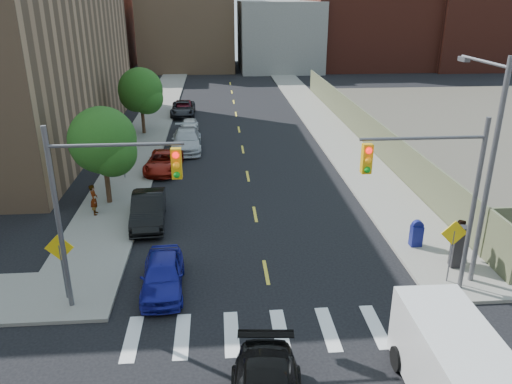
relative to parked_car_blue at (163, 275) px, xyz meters
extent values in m
cube|color=gray|center=(-3.55, 34.50, -0.61)|extent=(3.50, 73.00, 0.15)
cube|color=gray|center=(11.95, 34.50, -0.61)|extent=(3.50, 73.00, 0.15)
cube|color=#676E4D|center=(13.80, 21.00, 0.56)|extent=(0.12, 44.00, 2.50)
cube|color=#592319|center=(-17.80, 63.00, 5.31)|extent=(14.00, 18.00, 12.00)
cube|color=#8C6B4C|center=(-1.80, 65.00, 6.81)|extent=(14.00, 16.00, 15.00)
cube|color=gray|center=(12.20, 63.00, 4.31)|extent=(12.00, 16.00, 10.00)
cube|color=#592319|center=(26.20, 65.00, 7.31)|extent=(18.00, 18.00, 16.00)
cube|color=#592319|center=(42.20, 63.00, 8.31)|extent=(14.00, 16.00, 18.00)
cylinder|color=#59595E|center=(-3.30, -1.00, 2.81)|extent=(0.18, 0.18, 7.00)
cylinder|color=#59595E|center=(-1.05, -1.00, 5.61)|extent=(4.50, 0.12, 0.12)
cube|color=#E5A50C|center=(0.90, -1.00, 4.91)|extent=(0.35, 0.30, 1.05)
cylinder|color=#59595E|center=(11.70, -1.00, 2.81)|extent=(0.18, 0.18, 7.00)
cylinder|color=#59595E|center=(9.45, -1.00, 5.61)|extent=(4.50, 0.12, 0.12)
cube|color=#E5A50C|center=(7.50, -1.00, 4.91)|extent=(0.35, 0.30, 1.05)
cylinder|color=#59595E|center=(12.40, -0.50, 3.81)|extent=(0.20, 0.20, 9.00)
cylinder|color=#59595E|center=(12.40, 1.20, 7.91)|extent=(0.12, 3.50, 0.12)
cube|color=#59595E|center=(12.40, 2.80, 7.81)|extent=(0.25, 0.60, 0.18)
cylinder|color=#59595E|center=(-3.60, -0.50, 0.51)|extent=(0.06, 0.06, 2.40)
cube|color=yellow|center=(-3.60, -0.50, 1.61)|extent=(1.06, 0.04, 1.06)
cylinder|color=#59595E|center=(11.40, -0.50, 0.51)|extent=(0.06, 0.06, 2.40)
cube|color=yellow|center=(11.40, -0.50, 1.61)|extent=(1.06, 0.04, 1.06)
cylinder|color=#59595E|center=(-3.60, 13.00, 0.51)|extent=(0.06, 0.06, 2.40)
cube|color=yellow|center=(-3.60, 13.00, 1.61)|extent=(1.06, 0.04, 1.06)
cylinder|color=#332114|center=(-3.80, 9.00, 0.63)|extent=(0.28, 0.28, 2.64)
sphere|color=#224814|center=(-3.80, 9.00, 3.03)|extent=(3.60, 3.60, 3.60)
sphere|color=#224814|center=(-3.30, 8.70, 2.43)|extent=(2.64, 2.64, 2.64)
sphere|color=#224814|center=(-4.20, 9.40, 2.61)|extent=(2.88, 2.88, 2.88)
cylinder|color=#332114|center=(-3.80, 24.00, 0.63)|extent=(0.28, 0.28, 2.64)
sphere|color=#224814|center=(-3.80, 24.00, 3.03)|extent=(3.60, 3.60, 3.60)
sphere|color=#224814|center=(-3.30, 23.70, 2.43)|extent=(2.64, 2.64, 2.64)
sphere|color=#224814|center=(-4.20, 24.40, 2.61)|extent=(2.88, 2.88, 2.88)
imported|color=navy|center=(0.00, 0.00, 0.00)|extent=(1.77, 4.10, 1.38)
imported|color=black|center=(-1.30, 6.35, 0.07)|extent=(1.89, 4.71, 1.52)
imported|color=maroon|center=(-1.30, 14.52, -0.05)|extent=(2.48, 4.75, 1.28)
imported|color=#AFB4B8|center=(0.00, 19.24, 0.08)|extent=(2.34, 5.38, 1.54)
imported|color=white|center=(0.00, 24.04, -0.07)|extent=(1.54, 3.64, 1.23)
imported|color=#450D16|center=(-0.86, 31.33, -0.04)|extent=(1.75, 4.03, 1.29)
imported|color=black|center=(-0.92, 30.82, -0.01)|extent=(2.27, 4.88, 1.35)
cube|color=silver|center=(8.70, -6.87, 0.59)|extent=(2.12, 5.36, 2.26)
cube|color=black|center=(8.72, -4.82, 0.90)|extent=(1.91, 1.25, 0.92)
cylinder|color=black|center=(7.75, -5.12, -0.33)|extent=(0.30, 0.78, 0.78)
cylinder|color=black|center=(9.70, -5.14, -0.33)|extent=(0.30, 0.78, 0.78)
cube|color=navy|center=(11.28, 2.59, -0.04)|extent=(0.53, 0.41, 0.99)
cylinder|color=navy|center=(11.28, 2.59, 0.47)|extent=(0.51, 0.25, 0.51)
cube|color=black|center=(12.30, 0.62, 0.39)|extent=(0.60, 0.51, 1.85)
imported|color=gray|center=(-4.22, 7.38, 0.28)|extent=(0.47, 0.65, 1.64)
imported|color=gray|center=(12.54, 1.22, 0.40)|extent=(1.09, 0.97, 1.89)
camera|label=1|loc=(2.31, -17.26, 10.27)|focal=35.00mm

